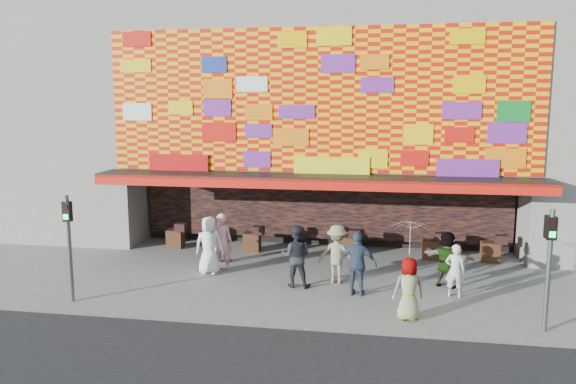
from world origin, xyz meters
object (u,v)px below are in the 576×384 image
(ped_d, at_px, (337,254))
(ped_i, at_px, (222,239))
(ped_c, at_px, (296,256))
(ped_b, at_px, (222,241))
(ped_f, at_px, (447,259))
(ped_g, at_px, (409,289))
(parasol, at_px, (411,238))
(ped_h, at_px, (455,270))
(signal_right, at_px, (550,257))
(ped_e, at_px, (358,264))
(signal_left, at_px, (69,236))
(ped_a, at_px, (209,245))

(ped_d, height_order, ped_i, ped_d)
(ped_c, height_order, ped_d, ped_c)
(ped_b, bearing_deg, ped_f, 161.55)
(ped_g, xyz_separation_m, parasol, (0.00, 0.00, 1.33))
(ped_h, bearing_deg, signal_right, 139.43)
(ped_e, height_order, ped_g, ped_e)
(signal_right, height_order, ped_i, signal_right)
(parasol, bearing_deg, ped_b, 149.87)
(signal_left, distance_m, ped_h, 10.82)
(ped_e, distance_m, parasol, 2.45)
(ped_e, bearing_deg, ped_a, -7.14)
(ped_b, xyz_separation_m, parasol, (5.91, -3.43, 1.19))
(signal_right, height_order, parasol, signal_right)
(ped_a, height_order, ped_f, ped_a)
(signal_right, relative_size, ped_f, 1.77)
(signal_left, xyz_separation_m, ped_f, (10.40, 3.05, -1.01))
(ped_h, bearing_deg, ped_b, -2.34)
(ped_c, bearing_deg, ped_a, -13.49)
(ped_i, xyz_separation_m, parasol, (6.20, -4.39, 1.36))
(ped_c, bearing_deg, ped_i, -35.18)
(ped_b, relative_size, ped_h, 1.24)
(ped_a, distance_m, ped_b, 0.55)
(ped_b, xyz_separation_m, ped_f, (7.14, -0.58, -0.11))
(signal_right, relative_size, ped_e, 1.61)
(ped_e, bearing_deg, signal_right, 166.06)
(ped_d, bearing_deg, signal_right, 157.03)
(ped_b, height_order, ped_h, ped_b)
(signal_right, bearing_deg, ped_e, 158.08)
(ped_b, relative_size, ped_f, 1.13)
(ped_a, distance_m, ped_g, 6.85)
(ped_g, height_order, ped_i, ped_g)
(parasol, bearing_deg, signal_left, -178.74)
(ped_d, relative_size, ped_f, 1.07)
(signal_left, height_order, ped_a, signal_left)
(signal_right, height_order, ped_e, signal_right)
(ped_d, bearing_deg, ped_i, -16.68)
(ped_d, height_order, ped_e, ped_e)
(ped_c, relative_size, parasol, 1.02)
(signal_left, xyz_separation_m, signal_right, (12.40, 0.00, 0.00))
(parasol, bearing_deg, ped_a, 154.50)
(signal_left, bearing_deg, signal_right, 0.00)
(ped_f, bearing_deg, ped_b, 21.04)
(ped_c, xyz_separation_m, ped_e, (1.86, -0.47, -0.01))
(ped_e, bearing_deg, signal_left, 21.29)
(signal_left, relative_size, ped_f, 1.77)
(ped_f, xyz_separation_m, ped_i, (-7.43, 1.55, -0.07))
(ped_d, xyz_separation_m, ped_i, (-4.16, 1.71, -0.13))
(ped_g, distance_m, ped_i, 7.60)
(ped_e, xyz_separation_m, parasol, (1.36, -1.65, 1.21))
(ped_c, xyz_separation_m, ped_g, (3.22, -2.12, -0.13))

